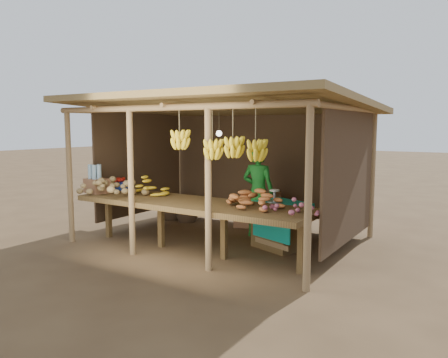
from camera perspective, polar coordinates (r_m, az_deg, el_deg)
The scene contains 13 objects.
ground at distance 7.62m, azimuth 0.00°, elevation -7.87°, with size 60.00×60.00×0.00m, color brown.
stall_structure at distance 7.35m, azimuth 0.67°, elevation 6.76°, with size 4.70×3.50×2.43m.
counter at distance 6.69m, azimuth -4.35°, elevation -3.47°, with size 3.90×1.05×0.80m.
potato_heap at distance 7.45m, azimuth -14.76°, elevation -0.70°, with size 1.10×0.66×0.37m, color olive, non-canonical shape.
sweet_potato_heap at distance 6.07m, azimuth 3.54°, elevation -2.25°, with size 0.88×0.53×0.35m, color #AE612C, non-canonical shape.
onion_heap at distance 5.74m, azimuth 8.78°, elevation -2.85°, with size 0.72×0.43×0.35m, color #AD5467, non-canonical shape.
banana_pile at distance 7.40m, azimuth -9.99°, elevation -0.72°, with size 0.63×0.38×0.35m, color yellow, non-canonical shape.
tomato_basin at distance 8.18m, azimuth -13.57°, elevation -0.70°, with size 0.40×0.40×0.21m.
bottle_box at distance 7.83m, azimuth -16.26°, elevation -0.37°, with size 0.44×0.37×0.49m.
vendor at distance 7.68m, azimuth 4.49°, elevation -1.69°, with size 0.58×0.38×1.59m, color #197123.
tarp_crate at distance 7.07m, azimuth 7.35°, elevation -5.79°, with size 1.00×0.93×0.96m.
carton_stack at distance 8.27m, azimuth 4.88°, elevation -4.51°, with size 1.01×0.48×0.70m.
burlap_sacks at distance 9.09m, azimuth -5.92°, elevation -3.70°, with size 0.89×0.47×0.63m.
Camera 1 is at (3.93, -6.23, 1.94)m, focal length 35.00 mm.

